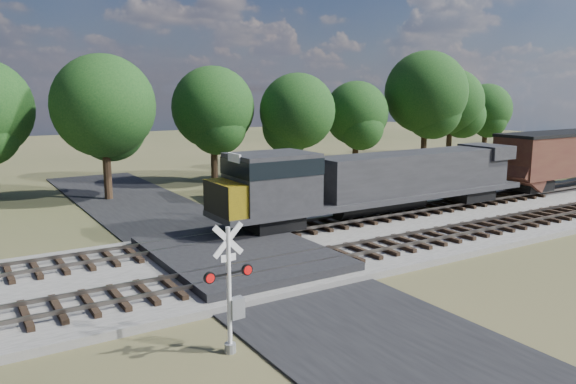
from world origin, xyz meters
TOP-DOWN VIEW (x-y plane):
  - ground at (0.00, 0.00)m, footprint 160.00×160.00m
  - ballast_bed at (10.00, 0.50)m, footprint 140.00×10.00m
  - road at (0.00, 0.00)m, footprint 7.00×60.00m
  - crossing_panel at (0.00, 0.50)m, footprint 7.00×9.00m
  - track_near at (3.12, -2.00)m, footprint 140.00×2.60m
  - track_far at (3.12, 3.00)m, footprint 140.00×2.60m
  - crossing_signal_near at (-4.07, -7.14)m, footprint 1.58×0.34m
  - crossing_signal_far at (5.11, 6.76)m, footprint 1.56×0.34m
  - equipment_shed at (8.30, 12.33)m, footprint 5.05×5.05m
  - treeline at (4.75, 20.53)m, footprint 81.01×12.82m

SIDE VIEW (x-z plane):
  - ground at x=0.00m, z-range 0.00..0.00m
  - road at x=0.00m, z-range 0.00..0.08m
  - ballast_bed at x=10.00m, z-range 0.00..0.30m
  - crossing_panel at x=0.00m, z-range 0.01..0.62m
  - track_near at x=3.12m, z-range 0.25..0.58m
  - track_far at x=3.12m, z-range 0.25..0.58m
  - equipment_shed at x=8.30m, z-range 0.02..3.10m
  - crossing_signal_far at x=5.11m, z-range -0.33..3.55m
  - crossing_signal_near at x=-4.07m, z-range -0.33..3.58m
  - treeline at x=4.75m, z-range 0.60..12.35m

